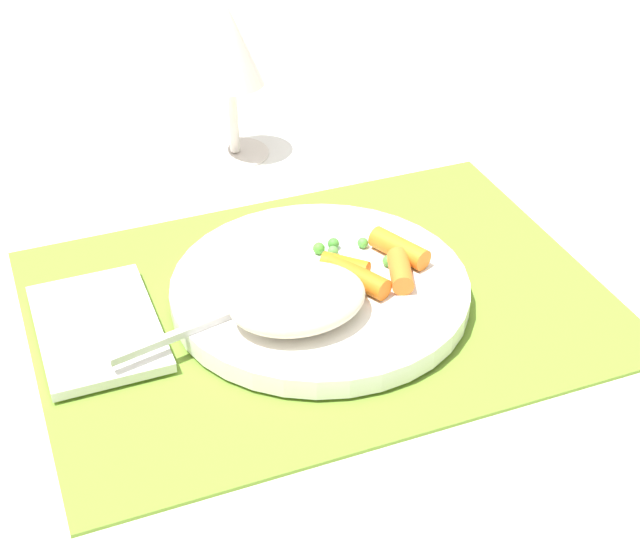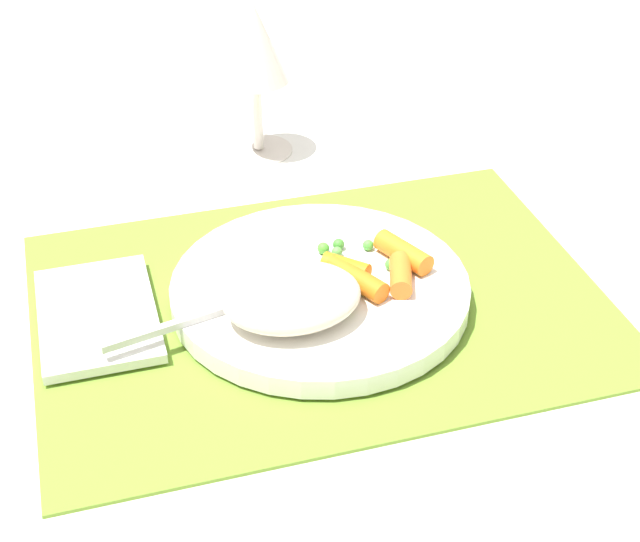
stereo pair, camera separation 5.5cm
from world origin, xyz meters
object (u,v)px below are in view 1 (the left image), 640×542
(rice_mound, at_px, (297,298))
(napkin, at_px, (98,327))
(fork, at_px, (267,299))
(plate, at_px, (320,290))
(wine_glass, at_px, (230,52))
(carrot_portion, at_px, (377,265))

(rice_mound, height_order, napkin, rice_mound)
(fork, bearing_deg, plate, 12.78)
(plate, xyz_separation_m, wine_glass, (0.01, 0.26, 0.09))
(plate, distance_m, fork, 0.05)
(carrot_portion, bearing_deg, wine_glass, 96.85)
(plate, height_order, rice_mound, rice_mound)
(plate, distance_m, wine_glass, 0.28)
(rice_mound, bearing_deg, napkin, 157.78)
(rice_mound, xyz_separation_m, carrot_portion, (0.08, 0.03, -0.01))
(rice_mound, xyz_separation_m, napkin, (-0.14, 0.06, -0.03))
(plate, bearing_deg, fork, -167.22)
(fork, distance_m, napkin, 0.13)
(rice_mound, distance_m, carrot_portion, 0.08)
(rice_mound, distance_m, wine_glass, 0.31)
(plate, height_order, fork, fork)
(rice_mound, height_order, fork, rice_mound)
(rice_mound, bearing_deg, wine_glass, 81.64)
(carrot_portion, xyz_separation_m, wine_glass, (-0.03, 0.27, 0.08))
(carrot_portion, distance_m, wine_glass, 0.28)
(carrot_portion, relative_size, wine_glass, 0.57)
(plate, bearing_deg, wine_glass, 87.31)
(plate, height_order, wine_glass, wine_glass)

